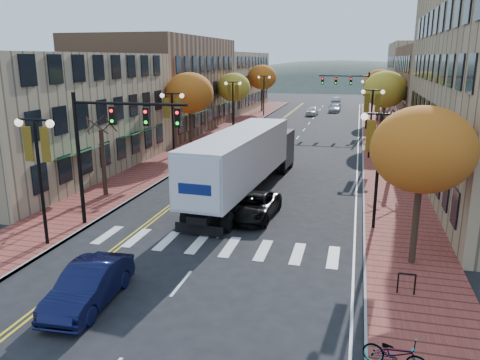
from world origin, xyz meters
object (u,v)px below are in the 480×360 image
Objects in this scene: semi_truck at (247,157)px; black_suv at (254,206)px; bicycle at (395,354)px; navy_sedan at (89,285)px.

semi_truck reaches higher than black_suv.
semi_truck reaches higher than bicycle.
navy_sedan is 2.52× the size of bicycle.
semi_truck is 15.45m from navy_sedan.
navy_sedan is (-2.21, -15.19, -1.75)m from semi_truck.
navy_sedan is 10.50m from bicycle.
navy_sedan is 11.35m from black_suv.
semi_truck is 18.54m from bicycle.
semi_truck is at bearing 78.33° from navy_sedan.
black_suv is at bearing -67.47° from semi_truck.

